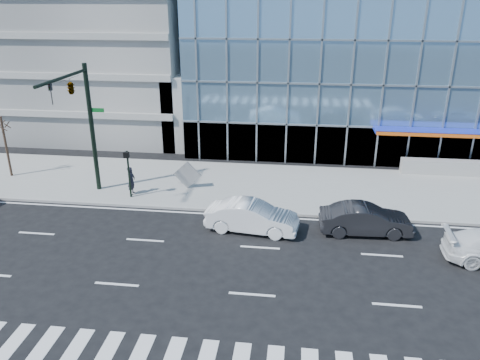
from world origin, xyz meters
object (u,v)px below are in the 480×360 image
(traffic_signal, at_px, (78,102))
(pedestrian, at_px, (131,181))
(ped_signal_post, at_px, (128,167))
(tilted_panel, at_px, (187,175))
(white_sedan, at_px, (252,217))
(dark_sedan, at_px, (365,220))
(street_tree_near, at_px, (2,125))

(traffic_signal, distance_m, pedestrian, 5.73)
(ped_signal_post, distance_m, tilted_panel, 3.87)
(ped_signal_post, height_order, tilted_panel, ped_signal_post)
(white_sedan, xyz_separation_m, dark_sedan, (6.00, 0.45, -0.02))
(traffic_signal, distance_m, tilted_panel, 7.97)
(ped_signal_post, xyz_separation_m, dark_sedan, (13.90, -2.69, -1.35))
(ped_signal_post, bearing_deg, pedestrian, 97.38)
(traffic_signal, height_order, tilted_panel, traffic_signal)
(street_tree_near, height_order, dark_sedan, street_tree_near)
(traffic_signal, bearing_deg, dark_sedan, -8.05)
(traffic_signal, bearing_deg, tilted_panel, 21.75)
(dark_sedan, xyz_separation_m, tilted_panel, (-10.71, 4.59, 0.28))
(dark_sedan, height_order, pedestrian, pedestrian)
(street_tree_near, bearing_deg, ped_signal_post, -15.06)
(traffic_signal, bearing_deg, ped_signal_post, 8.52)
(tilted_panel, bearing_deg, street_tree_near, 174.24)
(dark_sedan, bearing_deg, traffic_signal, 78.68)
(street_tree_near, xyz_separation_m, dark_sedan, (23.40, -5.25, -2.99))
(ped_signal_post, xyz_separation_m, street_tree_near, (-9.50, 2.56, 1.64))
(street_tree_near, distance_m, pedestrian, 10.03)
(white_sedan, bearing_deg, tilted_panel, 49.88)
(dark_sedan, distance_m, tilted_panel, 11.65)
(street_tree_near, distance_m, white_sedan, 18.55)
(white_sedan, relative_size, pedestrian, 2.75)
(pedestrian, bearing_deg, ped_signal_post, -169.25)
(traffic_signal, distance_m, street_tree_near, 7.96)
(dark_sedan, relative_size, tilted_panel, 3.70)
(traffic_signal, xyz_separation_m, dark_sedan, (16.40, -2.32, -5.37))
(ped_signal_post, distance_m, street_tree_near, 9.97)
(pedestrian, relative_size, tilted_panel, 1.39)
(ped_signal_post, xyz_separation_m, pedestrian, (-0.07, 0.52, -1.09))
(ped_signal_post, relative_size, dark_sedan, 0.62)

